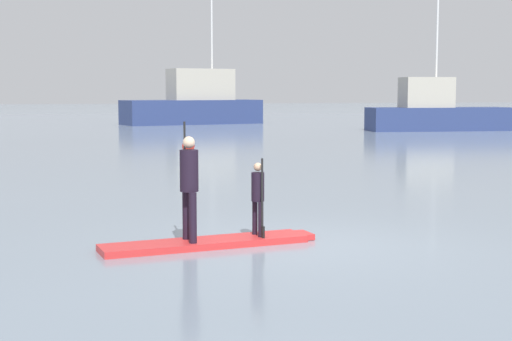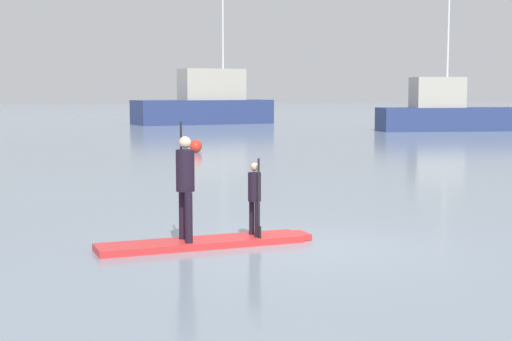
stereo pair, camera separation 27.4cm
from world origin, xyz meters
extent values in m
plane|color=gray|center=(0.00, 0.00, 0.00)|extent=(240.00, 240.00, 0.00)
cube|color=red|center=(-1.47, 0.23, 0.05)|extent=(3.17, 1.18, 0.10)
cube|color=red|center=(0.11, 0.52, 0.05)|extent=(0.32, 0.48, 0.09)
cylinder|color=black|center=(-1.72, 0.34, 0.47)|extent=(0.11, 0.11, 0.74)
cylinder|color=black|center=(-1.67, 0.03, 0.47)|extent=(0.11, 0.11, 0.74)
cylinder|color=black|center=(-1.69, 0.19, 1.14)|extent=(0.32, 0.32, 0.61)
sphere|color=beige|center=(-1.69, 0.19, 1.55)|extent=(0.18, 0.18, 0.18)
cylinder|color=black|center=(-1.73, 0.39, 0.97)|extent=(0.03, 0.03, 1.75)
cube|color=black|center=(-1.73, 0.39, 0.19)|extent=(0.05, 0.14, 0.18)
cylinder|color=black|center=(-0.65, 0.50, 0.37)|extent=(0.08, 0.08, 0.53)
cylinder|color=black|center=(-0.61, 0.27, 0.37)|extent=(0.08, 0.08, 0.53)
cylinder|color=black|center=(-0.63, 0.38, 0.85)|extent=(0.23, 0.23, 0.44)
sphere|color=tan|center=(-0.63, 0.38, 1.15)|extent=(0.13, 0.13, 0.13)
cylinder|color=black|center=(-0.60, 0.22, 0.70)|extent=(0.03, 0.03, 1.20)
cube|color=black|center=(-0.60, 0.22, 0.19)|extent=(0.05, 0.14, 0.18)
cube|color=navy|center=(16.32, 29.52, 0.66)|extent=(8.22, 2.63, 1.32)
cube|color=#B2AD9E|center=(15.57, 29.57, 2.18)|extent=(2.91, 1.85, 1.71)
cylinder|color=silver|center=(16.13, 29.53, 5.38)|extent=(0.12, 0.12, 4.69)
cube|color=navy|center=(3.60, 40.99, 0.82)|extent=(9.91, 5.33, 1.64)
cube|color=#B2AD9E|center=(4.24, 41.16, 2.70)|extent=(4.71, 3.10, 2.12)
cylinder|color=silver|center=(5.08, 41.39, 6.45)|extent=(0.12, 0.12, 5.40)
sphere|color=red|center=(0.40, 17.19, 0.24)|extent=(0.47, 0.47, 0.47)
camera|label=1|loc=(-3.05, -10.72, 2.31)|focal=53.13mm
camera|label=2|loc=(-2.78, -10.77, 2.31)|focal=53.13mm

